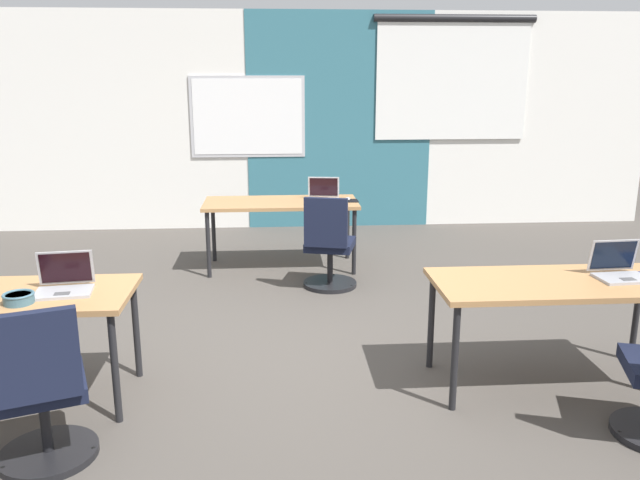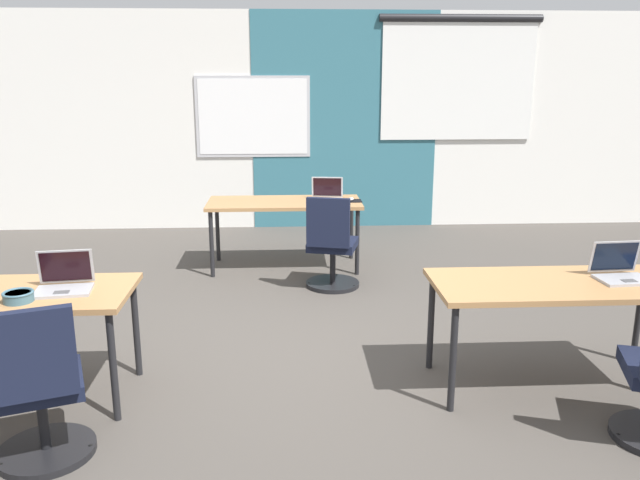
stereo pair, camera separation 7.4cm
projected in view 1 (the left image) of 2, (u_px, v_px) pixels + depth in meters
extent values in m
plane|color=#47423D|center=(286.00, 353.00, 4.78)|extent=(24.00, 24.00, 0.00)
cube|color=silver|center=(278.00, 122.00, 8.48)|extent=(10.00, 0.20, 2.80)
cube|color=#336B7A|center=(339.00, 122.00, 8.44)|extent=(2.42, 0.01, 2.80)
cube|color=#B7B7BC|center=(248.00, 117.00, 8.33)|extent=(1.48, 0.02, 1.04)
cube|color=white|center=(248.00, 117.00, 8.33)|extent=(1.40, 0.02, 0.96)
cube|color=white|center=(452.00, 82.00, 8.39)|extent=(2.00, 0.02, 1.48)
cylinder|color=black|center=(455.00, 18.00, 8.19)|extent=(2.10, 0.10, 0.10)
cylinder|color=black|center=(115.00, 369.00, 3.75)|extent=(0.04, 0.04, 0.68)
cylinder|color=black|center=(136.00, 329.00, 4.33)|extent=(0.04, 0.04, 0.68)
cube|color=#A37547|center=(558.00, 283.00, 4.14)|extent=(1.60, 0.70, 0.04)
cylinder|color=black|center=(455.00, 358.00, 3.89)|extent=(0.04, 0.04, 0.68)
cylinder|color=black|center=(431.00, 321.00, 4.47)|extent=(0.04, 0.04, 0.68)
cylinder|color=black|center=(636.00, 316.00, 4.57)|extent=(0.04, 0.04, 0.68)
cube|color=#A37547|center=(281.00, 203.00, 6.73)|extent=(1.60, 0.70, 0.04)
cylinder|color=black|center=(208.00, 245.00, 6.48)|extent=(0.04, 0.04, 0.68)
cylinder|color=black|center=(354.00, 242.00, 6.58)|extent=(0.04, 0.04, 0.68)
cylinder|color=black|center=(214.00, 231.00, 7.06)|extent=(0.04, 0.04, 0.68)
cylinder|color=black|center=(348.00, 229.00, 7.16)|extent=(0.04, 0.04, 0.68)
cube|color=silver|center=(323.00, 200.00, 6.74)|extent=(0.36, 0.27, 0.02)
cube|color=#4C4C4F|center=(323.00, 200.00, 6.68)|extent=(0.10, 0.07, 0.00)
cube|color=silver|center=(324.00, 187.00, 6.83)|extent=(0.33, 0.09, 0.22)
cube|color=black|center=(324.00, 187.00, 6.83)|extent=(0.30, 0.07, 0.19)
cube|color=black|center=(348.00, 201.00, 6.74)|extent=(0.22, 0.19, 0.00)
ellipsoid|color=#B2B2B7|center=(348.00, 199.00, 6.74)|extent=(0.08, 0.11, 0.03)
cylinder|color=black|center=(330.00, 284.00, 6.29)|extent=(0.52, 0.52, 0.04)
cylinder|color=black|center=(330.00, 265.00, 6.24)|extent=(0.06, 0.06, 0.34)
cube|color=black|center=(330.00, 244.00, 6.19)|extent=(0.54, 0.54, 0.08)
cube|color=black|center=(326.00, 223.00, 5.89)|extent=(0.40, 0.16, 0.46)
sphere|color=black|center=(334.00, 276.00, 6.51)|extent=(0.04, 0.04, 0.04)
sphere|color=black|center=(352.00, 287.00, 6.18)|extent=(0.04, 0.04, 0.04)
sphere|color=black|center=(306.00, 285.00, 6.26)|extent=(0.04, 0.04, 0.04)
cube|color=#9E9EA3|center=(623.00, 278.00, 4.16)|extent=(0.35, 0.25, 0.02)
cube|color=#4C4C4F|center=(628.00, 279.00, 4.11)|extent=(0.09, 0.07, 0.00)
cube|color=#9E9EA3|center=(613.00, 255.00, 4.26)|extent=(0.33, 0.07, 0.22)
cube|color=black|center=(614.00, 255.00, 4.25)|extent=(0.30, 0.06, 0.19)
sphere|color=black|center=(619.00, 434.00, 3.66)|extent=(0.04, 0.04, 0.04)
cube|color=#9E9EA3|center=(64.00, 292.00, 3.89)|extent=(0.36, 0.27, 0.02)
cube|color=#4C4C4F|center=(62.00, 294.00, 3.83)|extent=(0.10, 0.07, 0.00)
cube|color=#9E9EA3|center=(66.00, 268.00, 3.98)|extent=(0.33, 0.09, 0.22)
cube|color=black|center=(66.00, 268.00, 3.98)|extent=(0.30, 0.07, 0.19)
cylinder|color=black|center=(49.00, 453.00, 3.48)|extent=(0.52, 0.52, 0.04)
cylinder|color=black|center=(45.00, 422.00, 3.43)|extent=(0.06, 0.06, 0.34)
cube|color=black|center=(41.00, 386.00, 3.38)|extent=(0.56, 0.56, 0.08)
cube|color=black|center=(36.00, 357.00, 3.09)|extent=(0.40, 0.19, 0.46)
sphere|color=black|center=(48.00, 432.00, 3.68)|extent=(0.04, 0.04, 0.04)
sphere|color=black|center=(93.00, 450.00, 3.50)|extent=(0.04, 0.04, 0.04)
sphere|color=black|center=(3.00, 470.00, 3.33)|extent=(0.04, 0.04, 0.04)
cylinder|color=#3D6070|center=(19.00, 299.00, 3.72)|extent=(0.17, 0.17, 0.05)
torus|color=#3D6070|center=(18.00, 294.00, 3.71)|extent=(0.18, 0.18, 0.02)
cylinder|color=#B26628|center=(18.00, 295.00, 3.71)|extent=(0.14, 0.14, 0.01)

